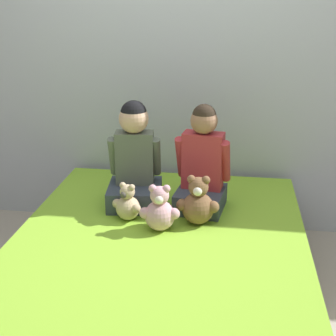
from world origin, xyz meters
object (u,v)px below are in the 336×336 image
Objects in this scene: child_on_right at (202,165)px; teddy_bear_held_by_left_child at (128,204)px; bed at (160,271)px; teddy_bear_held_by_right_child at (198,203)px; child_on_left at (135,161)px; teddy_bear_between_children at (160,211)px.

child_on_right is 2.85× the size of teddy_bear_held_by_left_child.
teddy_bear_held_by_right_child reaches higher than bed.
child_on_left is 2.41× the size of teddy_bear_between_children.
teddy_bear_held_by_left_child is 0.84× the size of teddy_bear_between_children.
child_on_left reaches higher than child_on_right.
child_on_left reaches higher than teddy_bear_held_by_right_child.
bed is at bearing -134.50° from teddy_bear_held_by_right_child.
child_on_left is at bearing 117.81° from bed.
teddy_bear_between_children is (0.21, -0.10, 0.02)m from teddy_bear_held_by_left_child.
child_on_left is 2.23× the size of teddy_bear_held_by_right_child.
child_on_right reaches higher than teddy_bear_between_children.
teddy_bear_between_children is (-0.21, -0.11, -0.01)m from teddy_bear_held_by_right_child.
bed is 0.44m from teddy_bear_held_by_right_child.
child_on_left reaches higher than bed.
teddy_bear_held_by_left_child is 0.77× the size of teddy_bear_held_by_right_child.
bed is 8.53× the size of teddy_bear_held_by_left_child.
bed is 0.69m from child_on_left.
bed is 2.99× the size of child_on_right.
bed is at bearing -68.90° from child_on_left.
teddy_bear_held_by_right_child is at bearing 22.52° from teddy_bear_between_children.
teddy_bear_held_by_right_child is 1.08× the size of teddy_bear_between_children.
teddy_bear_held_by_right_child is (0.20, 0.20, 0.35)m from bed.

